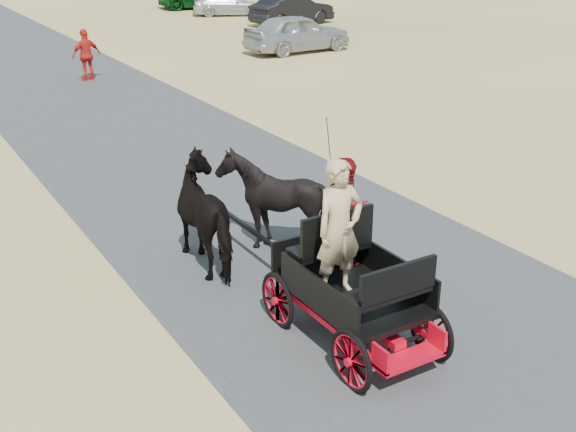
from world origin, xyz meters
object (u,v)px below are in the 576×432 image
carriage (351,316)px  car_c (229,5)px  pedestrian (86,55)px  car_a (297,33)px  horse_left (212,214)px  horse_right (273,201)px  car_b (292,10)px

carriage → car_c: car_c is taller
car_c → pedestrian: bearing=161.0°
car_c → car_a: bearing=-170.5°
car_c → carriage: bearing=179.1°
horse_left → horse_right: 1.10m
pedestrian → car_c: bearing=-142.5°
horse_right → car_b: 27.18m
horse_right → carriage: bearing=79.6°
carriage → horse_right: horse_right is taller
horse_right → car_c: horse_right is taller
car_a → car_b: (4.04, 6.99, -0.02)m
pedestrian → car_b: 15.41m
car_b → horse_left: bearing=136.7°
horse_left → car_b: (15.58, 23.00, -0.10)m
horse_left → horse_right: bearing=-180.0°
horse_left → car_c: horse_left is taller
carriage → car_b: size_ratio=0.53×
car_b → car_c: bearing=2.6°
horse_left → car_b: 27.78m
carriage → horse_left: bearing=100.4°
car_a → car_c: size_ratio=1.12×
horse_right → pedestrian: pedestrian is taller
pedestrian → car_b: (13.10, 8.11, -0.11)m
horse_left → pedestrian: bearing=-99.4°
horse_left → horse_right: horse_right is taller
carriage → pedestrian: pedestrian is taller
horse_right → car_b: bearing=-122.2°
pedestrian → car_c: size_ratio=0.43×
horse_left → car_c: (14.52, 28.11, -0.26)m
car_a → horse_right: bearing=144.2°
horse_right → pedestrian: size_ratio=0.98×
horse_left → car_a: 19.74m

